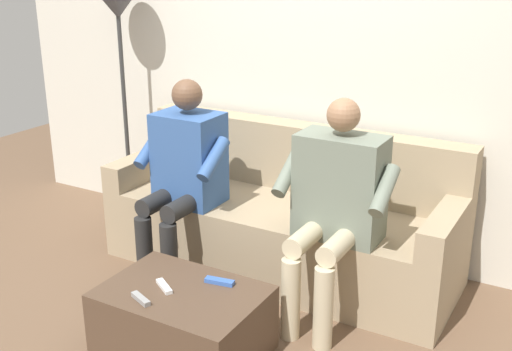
# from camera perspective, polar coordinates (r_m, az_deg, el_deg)

# --- Properties ---
(ground_plane) EXTENTS (8.00, 8.00, 0.00)m
(ground_plane) POSITION_cam_1_polar(r_m,az_deg,el_deg) (3.50, -3.30, -12.94)
(ground_plane) COLOR brown
(back_wall) EXTENTS (4.84, 0.06, 2.69)m
(back_wall) POSITION_cam_1_polar(r_m,az_deg,el_deg) (4.01, 5.54, 11.78)
(back_wall) COLOR beige
(back_wall) RESTS_ON ground
(couch) EXTENTS (2.15, 0.77, 0.86)m
(couch) POSITION_cam_1_polar(r_m,az_deg,el_deg) (3.92, 2.50, -4.11)
(couch) COLOR #9E896B
(couch) RESTS_ON ground
(coffee_table) EXTENTS (0.77, 0.54, 0.34)m
(coffee_table) POSITION_cam_1_polar(r_m,az_deg,el_deg) (3.18, -6.60, -12.98)
(coffee_table) COLOR #4C3828
(coffee_table) RESTS_ON ground
(person_left_seated) EXTENTS (0.60, 0.55, 1.19)m
(person_left_seated) POSITION_cam_1_polar(r_m,az_deg,el_deg) (3.28, 7.19, -2.12)
(person_left_seated) COLOR slate
(person_left_seated) RESTS_ON ground
(person_right_seated) EXTENTS (0.53, 0.55, 1.19)m
(person_right_seated) POSITION_cam_1_polar(r_m,az_deg,el_deg) (3.75, -6.51, 0.70)
(person_right_seated) COLOR #335693
(person_right_seated) RESTS_ON ground
(remote_gray) EXTENTS (0.13, 0.08, 0.02)m
(remote_gray) POSITION_cam_1_polar(r_m,az_deg,el_deg) (3.03, -10.38, -10.91)
(remote_gray) COLOR gray
(remote_gray) RESTS_ON coffee_table
(remote_blue) EXTENTS (0.15, 0.06, 0.02)m
(remote_blue) POSITION_cam_1_polar(r_m,az_deg,el_deg) (3.14, -3.32, -9.54)
(remote_blue) COLOR #3860B7
(remote_blue) RESTS_ON coffee_table
(remote_white) EXTENTS (0.14, 0.10, 0.02)m
(remote_white) POSITION_cam_1_polar(r_m,az_deg,el_deg) (3.12, -8.31, -9.89)
(remote_white) COLOR white
(remote_white) RESTS_ON coffee_table
(floor_lamp) EXTENTS (0.33, 0.33, 1.66)m
(floor_lamp) POSITION_cam_1_polar(r_m,az_deg,el_deg) (4.51, -12.32, 13.56)
(floor_lamp) COLOR #2D2D2D
(floor_lamp) RESTS_ON ground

